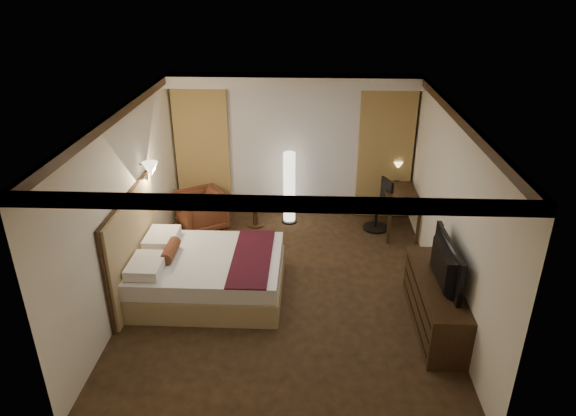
{
  "coord_description": "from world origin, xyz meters",
  "views": [
    {
      "loc": [
        0.3,
        -6.47,
        4.37
      ],
      "look_at": [
        0.0,
        0.4,
        1.15
      ],
      "focal_mm": 32.0,
      "sensor_mm": 36.0,
      "label": 1
    }
  ],
  "objects_px": {
    "bed": "(209,274)",
    "side_table": "(255,213)",
    "television": "(439,258)",
    "office_chair": "(377,205)",
    "dresser": "(435,303)",
    "floor_lamp": "(289,188)",
    "desk": "(399,210)",
    "armchair": "(201,209)"
  },
  "relations": [
    {
      "from": "armchair",
      "to": "floor_lamp",
      "type": "height_order",
      "value": "floor_lamp"
    },
    {
      "from": "bed",
      "to": "office_chair",
      "type": "xyz_separation_m",
      "value": [
        2.67,
        2.17,
        0.17
      ]
    },
    {
      "from": "floor_lamp",
      "to": "desk",
      "type": "relative_size",
      "value": 1.09
    },
    {
      "from": "desk",
      "to": "television",
      "type": "distance_m",
      "value": 2.93
    },
    {
      "from": "side_table",
      "to": "armchair",
      "type": "bearing_deg",
      "value": -171.22
    },
    {
      "from": "armchair",
      "to": "floor_lamp",
      "type": "relative_size",
      "value": 0.57
    },
    {
      "from": "floor_lamp",
      "to": "bed",
      "type": "bearing_deg",
      "value": -114.06
    },
    {
      "from": "side_table",
      "to": "television",
      "type": "distance_m",
      "value": 3.97
    },
    {
      "from": "desk",
      "to": "dresser",
      "type": "bearing_deg",
      "value": -89.0
    },
    {
      "from": "armchair",
      "to": "dresser",
      "type": "relative_size",
      "value": 0.44
    },
    {
      "from": "bed",
      "to": "armchair",
      "type": "distance_m",
      "value": 2.13
    },
    {
      "from": "office_chair",
      "to": "bed",
      "type": "bearing_deg",
      "value": -164.02
    },
    {
      "from": "bed",
      "to": "armchair",
      "type": "bearing_deg",
      "value": 104.29
    },
    {
      "from": "side_table",
      "to": "bed",
      "type": "bearing_deg",
      "value": -101.45
    },
    {
      "from": "armchair",
      "to": "television",
      "type": "bearing_deg",
      "value": 21.92
    },
    {
      "from": "office_chair",
      "to": "television",
      "type": "distance_m",
      "value": 2.89
    },
    {
      "from": "bed",
      "to": "desk",
      "type": "relative_size",
      "value": 1.67
    },
    {
      "from": "floor_lamp",
      "to": "dresser",
      "type": "xyz_separation_m",
      "value": [
        2.06,
        -3.03,
        -0.35
      ]
    },
    {
      "from": "side_table",
      "to": "desk",
      "type": "height_order",
      "value": "desk"
    },
    {
      "from": "office_chair",
      "to": "dresser",
      "type": "relative_size",
      "value": 0.53
    },
    {
      "from": "bed",
      "to": "floor_lamp",
      "type": "distance_m",
      "value": 2.66
    },
    {
      "from": "side_table",
      "to": "dresser",
      "type": "bearing_deg",
      "value": -46.74
    },
    {
      "from": "armchair",
      "to": "desk",
      "type": "bearing_deg",
      "value": 61.08
    },
    {
      "from": "office_chair",
      "to": "dresser",
      "type": "distance_m",
      "value": 2.85
    },
    {
      "from": "office_chair",
      "to": "television",
      "type": "relative_size",
      "value": 0.81
    },
    {
      "from": "bed",
      "to": "floor_lamp",
      "type": "bearing_deg",
      "value": 65.94
    },
    {
      "from": "side_table",
      "to": "television",
      "type": "bearing_deg",
      "value": -47.07
    },
    {
      "from": "bed",
      "to": "floor_lamp",
      "type": "xyz_separation_m",
      "value": [
        1.07,
        2.4,
        0.39
      ]
    },
    {
      "from": "floor_lamp",
      "to": "desk",
      "type": "bearing_deg",
      "value": -4.98
    },
    {
      "from": "side_table",
      "to": "office_chair",
      "type": "bearing_deg",
      "value": -1.11
    },
    {
      "from": "office_chair",
      "to": "dresser",
      "type": "bearing_deg",
      "value": -103.93
    },
    {
      "from": "side_table",
      "to": "dresser",
      "type": "height_order",
      "value": "dresser"
    },
    {
      "from": "armchair",
      "to": "television",
      "type": "xyz_separation_m",
      "value": [
        3.63,
        -2.7,
        0.64
      ]
    },
    {
      "from": "floor_lamp",
      "to": "office_chair",
      "type": "bearing_deg",
      "value": -7.98
    },
    {
      "from": "bed",
      "to": "television",
      "type": "relative_size",
      "value": 1.8
    },
    {
      "from": "bed",
      "to": "television",
      "type": "distance_m",
      "value": 3.25
    },
    {
      "from": "bed",
      "to": "side_table",
      "type": "bearing_deg",
      "value": 78.55
    },
    {
      "from": "bed",
      "to": "desk",
      "type": "xyz_separation_m",
      "value": [
        3.08,
        2.22,
        0.06
      ]
    },
    {
      "from": "bed",
      "to": "dresser",
      "type": "xyz_separation_m",
      "value": [
        3.13,
        -0.63,
        0.04
      ]
    },
    {
      "from": "television",
      "to": "armchair",
      "type": "bearing_deg",
      "value": 51.7
    },
    {
      "from": "floor_lamp",
      "to": "television",
      "type": "height_order",
      "value": "floor_lamp"
    },
    {
      "from": "floor_lamp",
      "to": "office_chair",
      "type": "xyz_separation_m",
      "value": [
        1.6,
        -0.22,
        -0.22
      ]
    }
  ]
}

